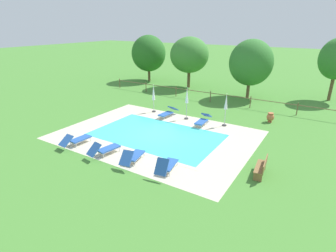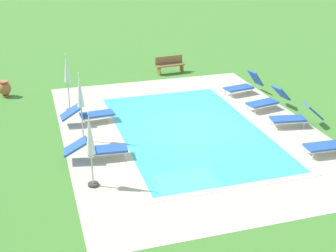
{
  "view_description": "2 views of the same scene",
  "coord_description": "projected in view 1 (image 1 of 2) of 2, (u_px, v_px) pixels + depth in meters",
  "views": [
    {
      "loc": [
        9.42,
        -13.58,
        6.97
      ],
      "look_at": [
        0.61,
        0.5,
        0.6
      ],
      "focal_mm": 28.5,
      "sensor_mm": 36.0,
      "label": 1
    },
    {
      "loc": [
        -14.96,
        5.37,
        7.01
      ],
      "look_at": [
        -1.74,
        1.36,
        1.05
      ],
      "focal_mm": 49.56,
      "sensor_mm": 36.0,
      "label": 2
    }
  ],
  "objects": [
    {
      "name": "tree_east_mid",
      "position": [
        149.0,
        53.0,
        33.86
      ],
      "size": [
        4.31,
        4.31,
        5.72
      ],
      "color": "brown",
      "rests_on": "ground"
    },
    {
      "name": "sun_lounger_north_near_steps",
      "position": [
        167.0,
        165.0,
        13.25
      ],
      "size": [
        0.91,
        1.9,
        1.01
      ],
      "color": "#2856A8",
      "rests_on": "ground"
    },
    {
      "name": "sun_lounger_north_far",
      "position": [
        203.0,
        120.0,
        19.62
      ],
      "size": [
        0.71,
        2.08,
        0.76
      ],
      "color": "#2856A8",
      "rests_on": "ground"
    },
    {
      "name": "swimming_pool_water",
      "position": [
        156.0,
        135.0,
        17.91
      ],
      "size": [
        8.42,
        5.09,
        0.01
      ],
      "primitive_type": "cube",
      "color": "#42CCD6",
      "rests_on": "ground"
    },
    {
      "name": "sun_lounger_north_mid",
      "position": [
        133.0,
        156.0,
        14.18
      ],
      "size": [
        0.96,
        2.01,
        0.93
      ],
      "color": "#2856A8",
      "rests_on": "ground"
    },
    {
      "name": "sun_lounger_north_end",
      "position": [
        105.0,
        149.0,
        15.04
      ],
      "size": [
        0.92,
        2.03,
        0.89
      ],
      "color": "#2856A8",
      "rests_on": "ground"
    },
    {
      "name": "patio_umbrella_closed_row_west",
      "position": [
        187.0,
        98.0,
        20.31
      ],
      "size": [
        0.32,
        0.32,
        2.53
      ],
      "color": "#383838",
      "rests_on": "ground"
    },
    {
      "name": "terracotta_urn_near_fence",
      "position": [
        270.0,
        117.0,
        20.11
      ],
      "size": [
        0.55,
        0.55,
        0.73
      ],
      "color": "#B7663D",
      "rests_on": "ground"
    },
    {
      "name": "sun_lounger_south_near_corner",
      "position": [
        168.0,
        112.0,
        21.31
      ],
      "size": [
        0.77,
        2.1,
        0.75
      ],
      "color": "#2856A8",
      "rests_on": "ground"
    },
    {
      "name": "sun_lounger_south_mid",
      "position": [
        76.0,
        139.0,
        16.29
      ],
      "size": [
        0.71,
        2.04,
        0.82
      ],
      "color": "#2856A8",
      "rests_on": "ground"
    },
    {
      "name": "tree_far_west",
      "position": [
        189.0,
        55.0,
        30.05
      ],
      "size": [
        4.35,
        4.35,
        5.69
      ],
      "color": "brown",
      "rests_on": "ground"
    },
    {
      "name": "patio_umbrella_closed_row_centre",
      "position": [
        226.0,
        104.0,
        18.94
      ],
      "size": [
        0.32,
        0.32,
        2.44
      ],
      "color": "#383838",
      "rests_on": "ground"
    },
    {
      "name": "pool_deck_paving",
      "position": [
        156.0,
        135.0,
        17.91
      ],
      "size": [
        12.59,
        9.26,
        0.01
      ],
      "primitive_type": "cube",
      "color": "beige",
      "rests_on": "ground"
    },
    {
      "name": "perimeter_fence",
      "position": [
        211.0,
        95.0,
        25.28
      ],
      "size": [
        22.89,
        0.08,
        1.05
      ],
      "color": "brown",
      "rests_on": "ground"
    },
    {
      "name": "patio_umbrella_closed_row_mid_west",
      "position": [
        154.0,
        94.0,
        22.06
      ],
      "size": [
        0.32,
        0.32,
        2.34
      ],
      "color": "#383838",
      "rests_on": "ground"
    },
    {
      "name": "ground_plane",
      "position": [
        156.0,
        135.0,
        17.91
      ],
      "size": [
        160.0,
        160.0,
        0.0
      ],
      "primitive_type": "plane",
      "color": "#478433"
    },
    {
      "name": "wooden_bench_lawn_side",
      "position": [
        262.0,
        167.0,
        12.99
      ],
      "size": [
        0.59,
        1.54,
        0.87
      ],
      "color": "olive",
      "rests_on": "ground"
    },
    {
      "name": "pool_coping_rim",
      "position": [
        156.0,
        135.0,
        17.91
      ],
      "size": [
        8.9,
        5.57,
        0.01
      ],
      "color": "beige",
      "rests_on": "ground"
    },
    {
      "name": "tree_centre",
      "position": [
        251.0,
        63.0,
        25.71
      ],
      "size": [
        4.18,
        4.18,
        5.68
      ],
      "color": "brown",
      "rests_on": "ground"
    }
  ]
}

